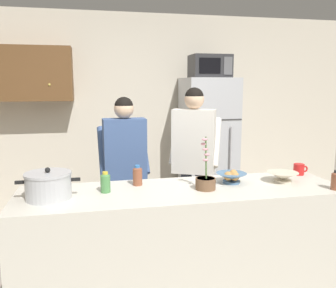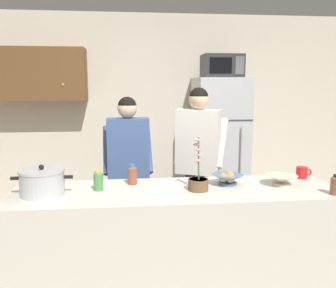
% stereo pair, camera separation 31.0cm
% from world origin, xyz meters
% --- Properties ---
extents(back_wall_unit, '(6.00, 0.48, 2.60)m').
position_xyz_m(back_wall_unit, '(-0.23, 2.27, 1.37)').
color(back_wall_unit, beige).
rests_on(back_wall_unit, ground).
extents(kitchen_island, '(2.41, 0.68, 0.92)m').
position_xyz_m(kitchen_island, '(0.00, 0.00, 0.46)').
color(kitchen_island, silver).
rests_on(kitchen_island, ground).
extents(refrigerator, '(0.64, 0.68, 1.77)m').
position_xyz_m(refrigerator, '(0.80, 1.85, 0.89)').
color(refrigerator, '#B7BABF').
rests_on(refrigerator, ground).
extents(microwave, '(0.48, 0.37, 0.28)m').
position_xyz_m(microwave, '(0.80, 1.83, 1.91)').
color(microwave, '#2D2D30').
rests_on(microwave, refrigerator).
extents(person_near_pot, '(0.50, 0.42, 1.57)m').
position_xyz_m(person_near_pot, '(-0.35, 0.88, 0.97)').
color(person_near_pot, black).
rests_on(person_near_pot, ground).
extents(person_by_sink, '(0.61, 0.57, 1.66)m').
position_xyz_m(person_by_sink, '(0.34, 0.92, 1.04)').
color(person_by_sink, '#33384C').
rests_on(person_by_sink, ground).
extents(cooking_pot, '(0.42, 0.31, 0.22)m').
position_xyz_m(cooking_pot, '(-0.95, -0.02, 1.01)').
color(cooking_pot, silver).
rests_on(cooking_pot, kitchen_island).
extents(coffee_mug, '(0.13, 0.09, 0.10)m').
position_xyz_m(coffee_mug, '(1.08, 0.21, 0.97)').
color(coffee_mug, red).
rests_on(coffee_mug, kitchen_island).
extents(bread_bowl, '(0.24, 0.24, 0.10)m').
position_xyz_m(bread_bowl, '(0.41, 0.08, 0.97)').
color(bread_bowl, '#4C7299').
rests_on(bread_bowl, kitchen_island).
extents(empty_bowl, '(0.25, 0.25, 0.08)m').
position_xyz_m(empty_bowl, '(0.82, 0.03, 0.97)').
color(empty_bowl, beige).
rests_on(empty_bowl, kitchen_island).
extents(bottle_near_edge, '(0.07, 0.07, 0.15)m').
position_xyz_m(bottle_near_edge, '(1.10, -0.24, 0.99)').
color(bottle_near_edge, brown).
rests_on(bottle_near_edge, kitchen_island).
extents(bottle_mid_counter, '(0.07, 0.07, 0.16)m').
position_xyz_m(bottle_mid_counter, '(-0.32, 0.18, 1.00)').
color(bottle_mid_counter, brown).
rests_on(bottle_mid_counter, kitchen_island).
extents(bottle_far_corner, '(0.07, 0.07, 0.15)m').
position_xyz_m(bottle_far_corner, '(-0.57, 0.04, 0.99)').
color(bottle_far_corner, '#4C8C4C').
rests_on(bottle_far_corner, kitchen_island).
extents(potted_orchid, '(0.15, 0.15, 0.39)m').
position_xyz_m(potted_orchid, '(0.16, -0.03, 0.98)').
color(potted_orchid, brown).
rests_on(potted_orchid, kitchen_island).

